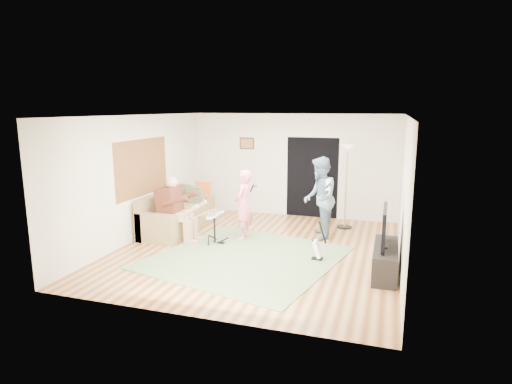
% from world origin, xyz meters
% --- Properties ---
extents(floor, '(6.00, 6.00, 0.00)m').
position_xyz_m(floor, '(0.00, 0.00, 0.00)').
color(floor, brown).
rests_on(floor, ground).
extents(walls, '(5.50, 6.00, 2.70)m').
position_xyz_m(walls, '(0.00, 0.00, 1.35)').
color(walls, beige).
rests_on(walls, floor).
extents(ceiling, '(6.00, 6.00, 0.00)m').
position_xyz_m(ceiling, '(0.00, 0.00, 2.70)').
color(ceiling, white).
rests_on(ceiling, walls).
extents(window_blinds, '(0.00, 2.05, 2.05)m').
position_xyz_m(window_blinds, '(-2.74, 0.20, 1.55)').
color(window_blinds, brown).
rests_on(window_blinds, walls).
extents(doorway, '(2.10, 0.00, 2.10)m').
position_xyz_m(doorway, '(0.55, 2.99, 1.05)').
color(doorway, black).
rests_on(doorway, walls).
extents(picture_frame, '(0.42, 0.03, 0.32)m').
position_xyz_m(picture_frame, '(-1.25, 2.99, 1.90)').
color(picture_frame, '#3F2314').
rests_on(picture_frame, walls).
extents(area_rug, '(3.91, 3.93, 0.02)m').
position_xyz_m(area_rug, '(-0.07, -0.54, 0.01)').
color(area_rug, '#597346').
rests_on(area_rug, floor).
extents(sofa, '(0.92, 2.25, 0.91)m').
position_xyz_m(sofa, '(-2.30, 0.76, 0.30)').
color(sofa, olive).
rests_on(sofa, floor).
extents(drummer, '(0.91, 0.51, 1.40)m').
position_xyz_m(drummer, '(-1.87, 0.11, 0.55)').
color(drummer, '#572618').
rests_on(drummer, sofa).
extents(drum_kit, '(0.37, 0.67, 0.69)m').
position_xyz_m(drum_kit, '(-1.00, 0.11, 0.30)').
color(drum_kit, black).
rests_on(drum_kit, floor).
extents(singer, '(0.37, 0.56, 1.54)m').
position_xyz_m(singer, '(-0.53, 0.63, 0.77)').
color(singer, pink).
rests_on(singer, floor).
extents(microphone, '(0.06, 0.06, 0.24)m').
position_xyz_m(microphone, '(-0.33, 0.63, 1.15)').
color(microphone, black).
rests_on(microphone, singer).
extents(guitarist, '(0.84, 0.99, 1.81)m').
position_xyz_m(guitarist, '(1.05, 1.18, 0.90)').
color(guitarist, slate).
rests_on(guitarist, floor).
extents(guitar_held, '(0.14, 0.60, 0.26)m').
position_xyz_m(guitar_held, '(1.25, 1.18, 1.23)').
color(guitar_held, white).
rests_on(guitar_held, guitarist).
extents(guitar_spare, '(0.28, 0.25, 0.76)m').
position_xyz_m(guitar_spare, '(1.27, -0.22, 0.22)').
color(guitar_spare, black).
rests_on(guitar_spare, floor).
extents(torchiere_lamp, '(0.36, 0.36, 2.00)m').
position_xyz_m(torchiere_lamp, '(1.51, 2.19, 1.37)').
color(torchiere_lamp, black).
rests_on(torchiere_lamp, floor).
extents(dining_chair, '(0.52, 0.55, 0.98)m').
position_xyz_m(dining_chair, '(-2.01, 1.76, 0.35)').
color(dining_chair, beige).
rests_on(dining_chair, floor).
extents(tv_cabinet, '(0.40, 1.40, 0.50)m').
position_xyz_m(tv_cabinet, '(2.50, -0.56, 0.25)').
color(tv_cabinet, black).
rests_on(tv_cabinet, floor).
extents(television, '(0.06, 1.04, 0.66)m').
position_xyz_m(television, '(2.45, -0.56, 0.85)').
color(television, black).
rests_on(television, tv_cabinet).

